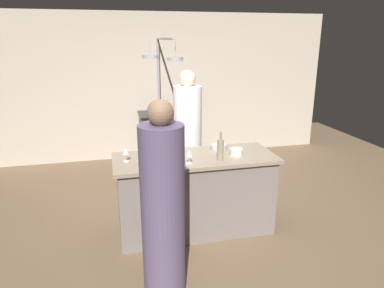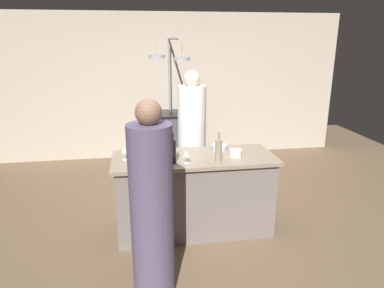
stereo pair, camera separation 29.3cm
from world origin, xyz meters
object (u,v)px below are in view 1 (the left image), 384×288
pepper_mill (156,145)px  wine_glass_near_left_guest (189,154)px  guest_left (163,211)px  chef (188,141)px  mixing_bowl_steel (219,147)px  mixing_bowl_ceramic (236,152)px  wine_bottle_white (220,149)px  wine_glass_by_chef (146,151)px  wine_glass_near_right_guest (126,152)px  stove_range (162,137)px  wine_bottle_green (143,154)px  bar_stool_left (161,233)px  wine_bottle_dark (175,152)px

pepper_mill → wine_glass_near_left_guest: 0.50m
guest_left → chef: bearing=71.2°
mixing_bowl_steel → mixing_bowl_ceramic: size_ratio=1.32×
wine_bottle_white → wine_glass_near_left_guest: bearing=-175.1°
wine_glass_by_chef → wine_glass_near_right_guest: size_ratio=1.00×
stove_range → wine_glass_near_left_guest: wine_glass_near_left_guest is taller
chef → mixing_bowl_steel: size_ratio=9.41×
pepper_mill → wine_bottle_green: (-0.19, -0.36, 0.02)m
bar_stool_left → mixing_bowl_steel: (0.82, 0.81, 0.55)m
wine_bottle_white → wine_bottle_dark: bearing=178.8°
chef → guest_left: 1.95m
pepper_mill → wine_bottle_dark: (0.15, -0.37, 0.02)m
pepper_mill → wine_glass_near_left_guest: (0.29, -0.41, 0.00)m
chef → wine_glass_by_chef: size_ratio=12.11×
stove_range → mixing_bowl_ceramic: 2.60m
bar_stool_left → wine_bottle_green: bearing=102.3°
wine_glass_by_chef → mixing_bowl_steel: (0.87, 0.18, -0.07)m
wine_glass_near_right_guest → wine_glass_near_left_guest: size_ratio=1.00×
pepper_mill → mixing_bowl_ceramic: 0.90m
bar_stool_left → wine_glass_near_right_guest: (-0.26, 0.63, 0.63)m
wine_glass_near_right_guest → mixing_bowl_steel: size_ratio=0.78×
mixing_bowl_ceramic → stove_range: bearing=100.2°
chef → stove_range: bearing=94.0°
mixing_bowl_steel → wine_bottle_dark: bearing=-148.6°
wine_glass_by_chef → mixing_bowl_ceramic: 1.00m
chef → mixing_bowl_steel: chef is taller
guest_left → mixing_bowl_steel: 1.46m
wine_bottle_white → wine_bottle_dark: 0.49m
wine_bottle_white → wine_glass_near_right_guest: (-0.99, 0.19, -0.02)m
stove_range → wine_glass_by_chef: size_ratio=6.10×
pepper_mill → chef: bearing=52.3°
stove_range → wine_glass_near_right_guest: bearing=-107.2°
wine_glass_by_chef → mixing_bowl_steel: 0.89m
stove_range → bar_stool_left: bearing=-99.1°
chef → wine_bottle_dark: 1.11m
wine_bottle_dark → mixing_bowl_ceramic: (0.71, 0.10, -0.09)m
bar_stool_left → pepper_mill: bearing=83.9°
wine_glass_near_left_guest → mixing_bowl_ceramic: size_ratio=1.03×
wine_bottle_green → mixing_bowl_steel: size_ratio=1.70×
chef → pepper_mill: size_ratio=8.42×
wine_glass_near_right_guest → wine_bottle_white: bearing=-10.7°
stove_range → pepper_mill: 2.35m
wine_bottle_white → wine_glass_near_left_guest: size_ratio=2.15×
wine_bottle_white → chef: bearing=96.6°
bar_stool_left → chef: bearing=67.9°
stove_range → wine_bottle_green: size_ratio=2.79×
wine_bottle_white → mixing_bowl_ceramic: wine_bottle_white is taller
chef → guest_left: bearing=-108.8°
guest_left → wine_glass_near_left_guest: (0.40, 0.78, 0.21)m
pepper_mill → wine_glass_near_right_guest: size_ratio=1.44×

